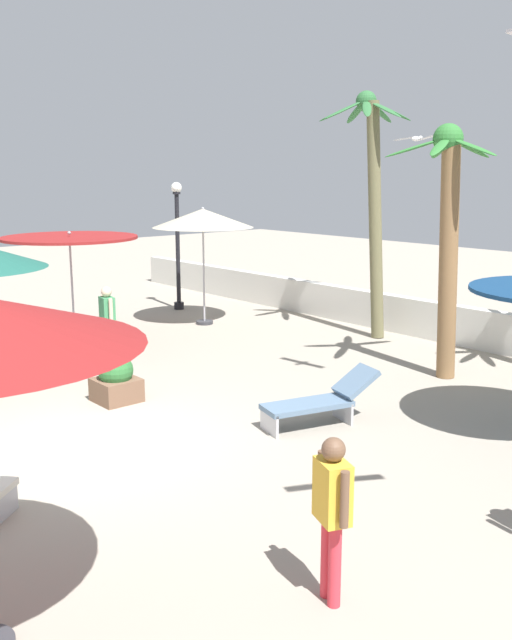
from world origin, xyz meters
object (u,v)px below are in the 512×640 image
seagull_2 (417,138)px  planter (116,380)px  patio_umbrella_0 (70,241)px  palm_tree_0 (373,188)px  palm_tree_3 (448,225)px  patio_umbrella_1 (203,219)px  guest_0 (332,505)px  guest_1 (107,317)px  lounge_chair_1 (321,400)px  lamp_post_1 (178,241)px

seagull_2 → planter: 10.19m
patio_umbrella_0 → palm_tree_0: (4.03, 5.66, 1.18)m
palm_tree_3 → patio_umbrella_1: bearing=-175.2°
patio_umbrella_1 → guest_0: patio_umbrella_1 is taller
planter → palm_tree_3: bearing=63.7°
patio_umbrella_1 → guest_1: 4.51m
guest_0 → seagull_2: seagull_2 is taller
palm_tree_0 → planter: (0.45, -7.14, -3.13)m
lounge_chair_1 → guest_0: (3.30, -3.29, 0.56)m
palm_tree_0 → lounge_chair_1: palm_tree_0 is taller
patio_umbrella_0 → planter: patio_umbrella_0 is taller
palm_tree_3 → lounge_chair_1: 4.49m
palm_tree_0 → guest_0: size_ratio=3.59×
patio_umbrella_1 → palm_tree_3: 6.85m
patio_umbrella_0 → guest_0: size_ratio=1.92×
palm_tree_3 → lamp_post_1: (-8.93, 0.08, -0.94)m
patio_umbrella_1 → lounge_chair_1: bearing=-23.5°
patio_umbrella_1 → palm_tree_3: palm_tree_3 is taller
palm_tree_3 → seagull_2: seagull_2 is taller
guest_0 → seagull_2: bearing=124.0°
palm_tree_0 → guest_0: 11.29m
patio_umbrella_0 → patio_umbrella_1: size_ratio=1.01×
patio_umbrella_1 → lounge_chair_1: patio_umbrella_1 is taller
guest_0 → planter: 6.59m
patio_umbrella_1 → seagull_2: size_ratio=2.22×
lamp_post_1 → patio_umbrella_0: bearing=-67.4°
seagull_2 → patio_umbrella_0: bearing=-115.5°
patio_umbrella_1 → palm_tree_0: size_ratio=0.53×
patio_umbrella_0 → seagull_2: seagull_2 is taller
guest_1 → seagull_2: bearing=79.1°
palm_tree_0 → palm_tree_3: bearing=-26.9°
palm_tree_3 → guest_0: 8.13m
patio_umbrella_0 → seagull_2: (3.68, 7.72, 2.36)m
patio_umbrella_1 → palm_tree_0: palm_tree_0 is taller
planter → guest_0: bearing=-12.9°
guest_1 → patio_umbrella_0: bearing=171.9°
lounge_chair_1 → seagull_2: (-3.90, 7.38, 4.30)m
lounge_chair_1 → planter: planter is taller
palm_tree_3 → planter: 6.66m
lamp_post_1 → lounge_chair_1: 10.16m
guest_1 → seagull_2: size_ratio=1.18×
patio_umbrella_1 → lamp_post_1: lamp_post_1 is taller
lamp_post_1 → seagull_2: (5.39, 3.59, 2.73)m
patio_umbrella_0 → planter: bearing=-18.3°
lamp_post_1 → planter: (6.19, -5.61, -1.58)m
lamp_post_1 → lounge_chair_1: (9.29, -3.79, -1.56)m
patio_umbrella_0 → patio_umbrella_1: 3.51m
lounge_chair_1 → planter: size_ratio=2.30×
lamp_post_1 → planter: bearing=-42.2°
palm_tree_0 → lamp_post_1: size_ratio=1.59×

